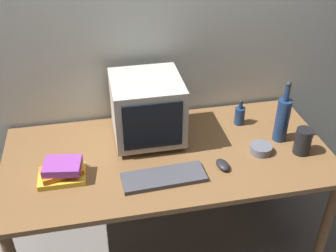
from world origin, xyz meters
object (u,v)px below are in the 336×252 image
Objects in this scene: book_stack at (62,171)px; cd_spindle at (261,149)px; crt_monitor at (147,109)px; keyboard at (164,177)px; computer_mouse at (223,165)px; bottle_short at (240,115)px; bottle_tall at (282,118)px; metal_canister at (303,141)px.

cd_spindle is at bearing 0.28° from book_stack.
crt_monitor is at bearing 155.66° from cd_spindle.
keyboard is 4.20× the size of computer_mouse.
keyboard is 2.52× the size of bottle_short.
bottle_tall reaches higher than metal_canister.
metal_canister is (0.22, -0.05, 0.05)m from cd_spindle.
keyboard is at bearing -87.06° from crt_monitor.
computer_mouse is 0.43× the size of book_stack.
bottle_short reaches higher than metal_canister.
metal_canister is at bearing -65.69° from bottle_tall.
bottle_short is at bearing 34.56° from keyboard.
keyboard is 0.79m from metal_canister.
cd_spindle is (0.25, 0.09, 0.00)m from computer_mouse.
keyboard is 3.50× the size of cd_spindle.
computer_mouse is at bearing -155.30° from bottle_tall.
book_stack is at bearing 163.91° from computer_mouse.
cd_spindle is at bearing 8.77° from computer_mouse.
keyboard is 0.32m from computer_mouse.
crt_monitor reaches higher than keyboard.
cd_spindle is (0.57, 0.12, 0.01)m from keyboard.
metal_canister reaches higher than keyboard.
crt_monitor is 0.42m from keyboard.
keyboard is 1.13× the size of bottle_tall.
bottle_short is at bearing 124.26° from metal_canister.
crt_monitor is 0.57m from book_stack.
crt_monitor is at bearing 90.38° from keyboard.
metal_canister is (0.06, -0.14, -0.07)m from bottle_tall.
cd_spindle is at bearing -24.34° from crt_monitor.
bottle_short reaches higher than keyboard.
crt_monitor is at bearing 158.82° from metal_canister.
bottle_tall is (0.74, -0.17, -0.05)m from crt_monitor.
bottle_tall reaches higher than book_stack.
cd_spindle is (1.06, 0.01, -0.02)m from book_stack.
metal_canister is at bearing -5.47° from computer_mouse.
keyboard is at bearing -12.48° from book_stack.
keyboard is at bearing -142.89° from bottle_short.
metal_canister reaches higher than computer_mouse.
book_stack is 1.06m from cd_spindle.
book_stack is at bearing 164.96° from keyboard.
crt_monitor is 3.24× the size of cd_spindle.
computer_mouse is 0.26m from cd_spindle.
bottle_tall is at bearing -49.85° from bottle_short.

